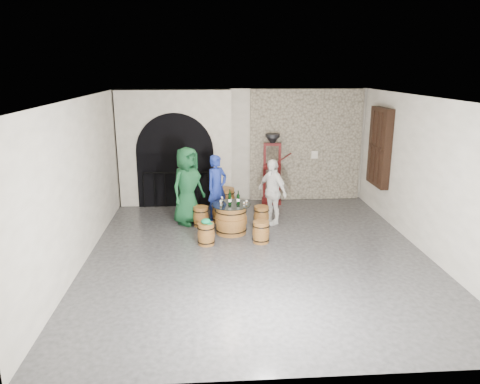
{
  "coord_description": "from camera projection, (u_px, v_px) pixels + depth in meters",
  "views": [
    {
      "loc": [
        -0.98,
        -8.82,
        3.77
      ],
      "look_at": [
        -0.29,
        1.04,
        1.05
      ],
      "focal_mm": 34.0,
      "sensor_mm": 36.0,
      "label": 1
    }
  ],
  "objects": [
    {
      "name": "green_cap",
      "position": [
        206.0,
        221.0,
        9.86
      ],
      "size": [
        0.25,
        0.21,
        0.11
      ],
      "color": "#0C8752",
      "rests_on": "barrel_stool_near_left"
    },
    {
      "name": "control_box",
      "position": [
        314.0,
        154.0,
        13.04
      ],
      "size": [
        0.18,
        0.1,
        0.22
      ],
      "primitive_type": "cube",
      "color": "silver",
      "rests_on": "wall_back"
    },
    {
      "name": "wine_bottle_left",
      "position": [
        230.0,
        199.0,
        10.47
      ],
      "size": [
        0.08,
        0.08,
        0.32
      ],
      "color": "black",
      "rests_on": "barrel_table"
    },
    {
      "name": "person_white",
      "position": [
        272.0,
        192.0,
        11.18
      ],
      "size": [
        0.86,
        1.01,
        1.63
      ],
      "primitive_type": "imported",
      "rotation": [
        0.0,
        0.0,
        -0.97
      ],
      "color": "white",
      "rests_on": "ground"
    },
    {
      "name": "wine_bottle_right",
      "position": [
        230.0,
        197.0,
        10.61
      ],
      "size": [
        0.08,
        0.08,
        0.32
      ],
      "color": "black",
      "rests_on": "barrel_table"
    },
    {
      "name": "tasting_glass_e",
      "position": [
        244.0,
        204.0,
        10.38
      ],
      "size": [
        0.05,
        0.05,
        0.1
      ],
      "primitive_type": null,
      "color": "#B86D23",
      "rests_on": "barrel_table"
    },
    {
      "name": "ceiling",
      "position": [
        259.0,
        98.0,
        8.7
      ],
      "size": [
        8.0,
        8.0,
        0.0
      ],
      "primitive_type": "plane",
      "rotation": [
        3.14,
        0.0,
        0.0
      ],
      "color": "beige",
      "rests_on": "wall_back"
    },
    {
      "name": "barrel_stool_far",
      "position": [
        220.0,
        212.0,
        11.46
      ],
      "size": [
        0.39,
        0.39,
        0.49
      ],
      "color": "brown",
      "rests_on": "ground"
    },
    {
      "name": "stone_facing_panel",
      "position": [
        306.0,
        146.0,
        13.03
      ],
      "size": [
        3.2,
        0.12,
        3.18
      ],
      "primitive_type": "cube",
      "color": "#9E947E",
      "rests_on": "ground"
    },
    {
      "name": "wall_right",
      "position": [
        427.0,
        176.0,
        9.36
      ],
      "size": [
        0.0,
        8.0,
        8.0
      ],
      "primitive_type": "plane",
      "rotation": [
        1.57,
        0.0,
        -1.57
      ],
      "color": "beige",
      "rests_on": "ground"
    },
    {
      "name": "wall_front",
      "position": [
        295.0,
        261.0,
        5.28
      ],
      "size": [
        8.0,
        0.0,
        8.0
      ],
      "primitive_type": "plane",
      "rotation": [
        -1.57,
        0.0,
        0.0
      ],
      "color": "beige",
      "rests_on": "ground"
    },
    {
      "name": "barrel_table",
      "position": [
        231.0,
        219.0,
        10.61
      ],
      "size": [
        0.91,
        0.91,
        0.7
      ],
      "color": "brown",
      "rests_on": "ground"
    },
    {
      "name": "tasting_glass_d",
      "position": [
        237.0,
        200.0,
        10.67
      ],
      "size": [
        0.05,
        0.05,
        0.1
      ],
      "primitive_type": null,
      "color": "#B86D23",
      "rests_on": "barrel_table"
    },
    {
      "name": "tasting_glass_b",
      "position": [
        246.0,
        202.0,
        10.51
      ],
      "size": [
        0.05,
        0.05,
        0.1
      ],
      "primitive_type": null,
      "color": "#B86D23",
      "rests_on": "barrel_table"
    },
    {
      "name": "barrel_stool_near_right",
      "position": [
        261.0,
        232.0,
        10.06
      ],
      "size": [
        0.39,
        0.39,
        0.49
      ],
      "color": "brown",
      "rests_on": "ground"
    },
    {
      "name": "tasting_glass_a",
      "position": [
        221.0,
        203.0,
        10.44
      ],
      "size": [
        0.05,
        0.05,
        0.1
      ],
      "primitive_type": null,
      "color": "#B86D23",
      "rests_on": "barrel_table"
    },
    {
      "name": "barrel_stool_left",
      "position": [
        201.0,
        216.0,
        11.12
      ],
      "size": [
        0.39,
        0.39,
        0.49
      ],
      "color": "brown",
      "rests_on": "ground"
    },
    {
      "name": "tasting_glass_f",
      "position": [
        221.0,
        202.0,
        10.52
      ],
      "size": [
        0.05,
        0.05,
        0.1
      ],
      "primitive_type": null,
      "color": "#B86D23",
      "rests_on": "barrel_table"
    },
    {
      "name": "wine_bottle_center",
      "position": [
        238.0,
        199.0,
        10.5
      ],
      "size": [
        0.08,
        0.08,
        0.32
      ],
      "color": "black",
      "rests_on": "barrel_table"
    },
    {
      "name": "tasting_glass_c",
      "position": [
        222.0,
        199.0,
        10.81
      ],
      "size": [
        0.05,
        0.05,
        0.1
      ],
      "primitive_type": null,
      "color": "#B86D23",
      "rests_on": "barrel_table"
    },
    {
      "name": "corking_press",
      "position": [
        272.0,
        163.0,
        12.76
      ],
      "size": [
        0.83,
        0.5,
        1.99
      ],
      "rotation": [
        0.0,
        0.0,
        -0.11
      ],
      "color": "#490D0C",
      "rests_on": "ground"
    },
    {
      "name": "arched_opening",
      "position": [
        176.0,
        149.0,
        12.6
      ],
      "size": [
        3.1,
        0.6,
        3.19
      ],
      "color": "beige",
      "rests_on": "ground"
    },
    {
      "name": "person_blue",
      "position": [
        217.0,
        188.0,
        11.47
      ],
      "size": [
        0.72,
        0.7,
        1.67
      ],
      "primitive_type": "imported",
      "rotation": [
        0.0,
        0.0,
        0.71
      ],
      "color": "navy",
      "rests_on": "ground"
    },
    {
      "name": "side_barrel",
      "position": [
        226.0,
        200.0,
        12.29
      ],
      "size": [
        0.47,
        0.47,
        0.63
      ],
      "rotation": [
        0.0,
        0.0,
        -0.05
      ],
      "color": "brown",
      "rests_on": "ground"
    },
    {
      "name": "shuttered_window",
      "position": [
        379.0,
        147.0,
        11.61
      ],
      "size": [
        0.23,
        1.1,
        2.0
      ],
      "color": "black",
      "rests_on": "wall_right"
    },
    {
      "name": "person_green",
      "position": [
        188.0,
        186.0,
        11.14
      ],
      "size": [
        1.09,
        1.1,
        1.92
      ],
      "primitive_type": "imported",
      "rotation": [
        0.0,
        0.0,
        0.8
      ],
      "color": "#134424",
      "rests_on": "ground"
    },
    {
      "name": "wall_back",
      "position": [
        243.0,
        146.0,
        12.97
      ],
      "size": [
        8.0,
        0.0,
        8.0
      ],
      "primitive_type": "plane",
      "rotation": [
        1.57,
        0.0,
        0.0
      ],
      "color": "beige",
      "rests_on": "ground"
    },
    {
      "name": "wall_left",
      "position": [
        80.0,
        182.0,
        8.89
      ],
      "size": [
        0.0,
        8.0,
        8.0
      ],
      "primitive_type": "plane",
      "rotation": [
        1.57,
        0.0,
        1.57
      ],
      "color": "beige",
      "rests_on": "ground"
    },
    {
      "name": "barrel_stool_right",
      "position": [
        261.0,
        216.0,
        11.15
      ],
      "size": [
        0.39,
        0.39,
        0.49
      ],
      "color": "brown",
      "rests_on": "ground"
    },
    {
      "name": "barrel_stool_near_left",
      "position": [
        206.0,
        234.0,
        9.94
      ],
      "size": [
        0.39,
        0.39,
        0.49
      ],
      "color": "brown",
      "rests_on": "ground"
    },
    {
      "name": "ground",
      "position": [
        257.0,
        253.0,
        9.55
      ],
      "size": [
        8.0,
        8.0,
        0.0
      ],
      "primitive_type": "plane",
      "color": "#2A2A2D",
      "rests_on": "ground"
    }
  ]
}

